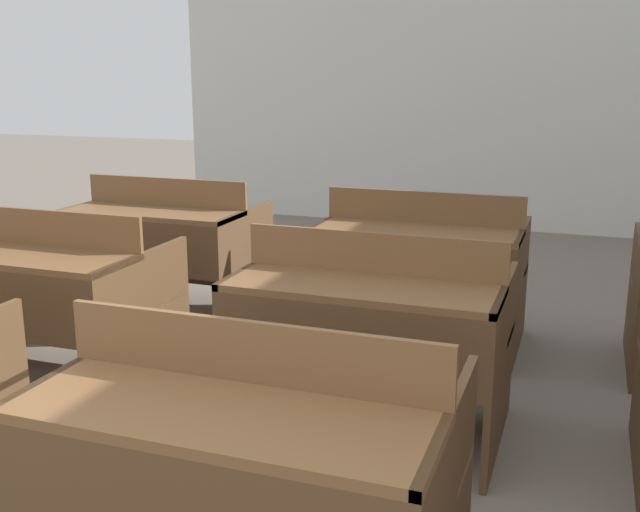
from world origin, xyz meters
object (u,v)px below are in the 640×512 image
object	(u,v)px
bench_front_center	(248,466)
bench_third_center	(421,265)
bench_second_left	(44,293)
bench_third_left	(166,243)
bench_second_center	(370,329)

from	to	relation	value
bench_front_center	bench_third_center	world-z (taller)	same
bench_front_center	bench_second_left	distance (m)	2.03
bench_front_center	bench_third_left	world-z (taller)	same
bench_second_left	bench_third_center	xyz separation A→B (m)	(1.63, 1.19, 0.00)
bench_second_center	bench_third_center	xyz separation A→B (m)	(-0.03, 1.15, 0.00)
bench_front_center	bench_third_left	xyz separation A→B (m)	(-1.68, 2.36, 0.00)
bench_third_center	bench_front_center	bearing A→B (deg)	-89.32
bench_second_left	bench_front_center	bearing A→B (deg)	-35.37
bench_second_center	bench_third_left	bearing A→B (deg)	145.78
bench_second_center	bench_third_left	world-z (taller)	same
bench_second_left	bench_third_left	bearing A→B (deg)	91.19
bench_second_center	bench_third_center	distance (m)	1.15
bench_front_center	bench_third_center	distance (m)	2.36
bench_third_left	bench_third_center	bearing A→B (deg)	0.12
bench_third_center	bench_third_left	bearing A→B (deg)	-179.88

